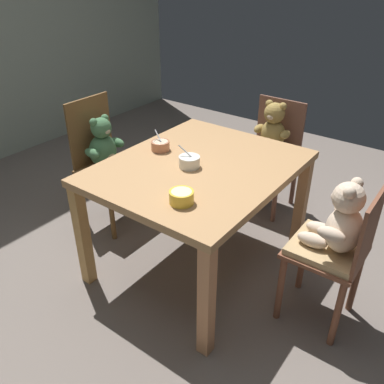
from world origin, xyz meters
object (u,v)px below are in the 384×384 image
(teddy_chair_near_right, at_px, (271,140))
(porridge_bowl_white_center, at_px, (189,161))
(dining_table, at_px, (199,178))
(porridge_bowl_yellow_near_left, at_px, (182,197))
(porridge_bowl_terracotta_far_center, at_px, (160,145))
(teddy_chair_far_center, at_px, (104,153))
(teddy_chair_near_front, at_px, (337,235))

(teddy_chair_near_right, distance_m, porridge_bowl_white_center, 1.02)
(dining_table, bearing_deg, porridge_bowl_white_center, 153.45)
(teddy_chair_near_right, distance_m, porridge_bowl_yellow_near_left, 1.36)
(teddy_chair_near_right, xyz_separation_m, porridge_bowl_terracotta_far_center, (-0.92, 0.31, 0.20))
(teddy_chair_far_center, bearing_deg, teddy_chair_near_right, 47.74)
(teddy_chair_far_center, distance_m, porridge_bowl_white_center, 0.84)
(porridge_bowl_yellow_near_left, bearing_deg, teddy_chair_far_center, 67.90)
(porridge_bowl_terracotta_far_center, bearing_deg, dining_table, -94.34)
(teddy_chair_near_right, relative_size, porridge_bowl_terracotta_far_center, 7.09)
(teddy_chair_near_right, bearing_deg, teddy_chair_far_center, -41.99)
(porridge_bowl_yellow_near_left, height_order, porridge_bowl_terracotta_far_center, porridge_bowl_terracotta_far_center)
(teddy_chair_far_center, height_order, porridge_bowl_yellow_near_left, teddy_chair_far_center)
(teddy_chair_far_center, distance_m, teddy_chair_near_front, 1.67)
(teddy_chair_near_right, bearing_deg, dining_table, 0.57)
(teddy_chair_far_center, relative_size, teddy_chair_near_right, 1.09)
(teddy_chair_near_right, bearing_deg, porridge_bowl_white_center, -1.03)
(teddy_chair_far_center, bearing_deg, teddy_chair_near_front, 0.45)
(dining_table, height_order, teddy_chair_near_front, teddy_chair_near_front)
(teddy_chair_near_front, xyz_separation_m, porridge_bowl_white_center, (-0.08, 0.86, 0.19))
(teddy_chair_near_right, xyz_separation_m, porridge_bowl_white_center, (-0.99, 0.03, 0.20))
(teddy_chair_far_center, relative_size, teddy_chair_near_front, 1.07)
(teddy_chair_near_right, height_order, teddy_chair_near_front, teddy_chair_near_front)
(dining_table, height_order, porridge_bowl_yellow_near_left, porridge_bowl_yellow_near_left)
(teddy_chair_near_front, height_order, porridge_bowl_yellow_near_left, teddy_chair_near_front)
(teddy_chair_far_center, relative_size, porridge_bowl_terracotta_far_center, 7.76)
(teddy_chair_far_center, xyz_separation_m, teddy_chair_near_right, (0.92, -0.84, -0.01))
(dining_table, height_order, porridge_bowl_terracotta_far_center, porridge_bowl_terracotta_far_center)
(teddy_chair_near_right, relative_size, porridge_bowl_white_center, 6.56)
(teddy_chair_near_front, bearing_deg, porridge_bowl_yellow_near_left, 32.22)
(porridge_bowl_white_center, bearing_deg, teddy_chair_near_front, -84.57)
(dining_table, relative_size, teddy_chair_far_center, 1.28)
(teddy_chair_far_center, height_order, teddy_chair_near_right, teddy_chair_far_center)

